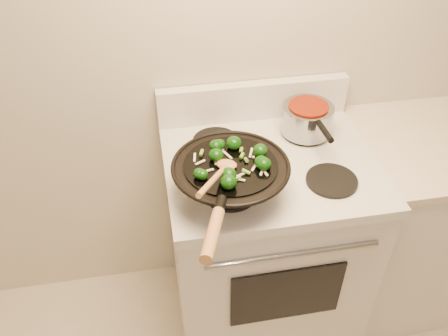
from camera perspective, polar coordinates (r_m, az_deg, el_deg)
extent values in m
plane|color=beige|center=(1.89, 10.12, 16.81)|extent=(3.50, 0.00, 3.50)
cube|color=silver|center=(2.09, 4.80, -9.57)|extent=(0.76, 0.64, 0.88)
cube|color=silver|center=(1.77, 5.60, 0.29)|extent=(0.78, 0.66, 0.04)
cube|color=silver|center=(1.95, 3.55, 8.08)|extent=(0.78, 0.05, 0.16)
cylinder|color=gray|center=(1.63, 8.29, -10.27)|extent=(0.60, 0.02, 0.02)
cube|color=black|center=(1.81, 7.55, -14.88)|extent=(0.42, 0.01, 0.28)
cylinder|color=black|center=(1.60, 0.77, -3.00)|extent=(0.18, 0.18, 0.01)
cylinder|color=black|center=(1.69, 12.82, -1.48)|extent=(0.18, 0.18, 0.01)
cylinder|color=black|center=(1.83, -0.98, 3.23)|extent=(0.18, 0.18, 0.01)
cylinder|color=black|center=(1.91, 9.75, 4.30)|extent=(0.18, 0.18, 0.01)
cube|color=white|center=(2.38, 23.26, -5.78)|extent=(0.81, 0.60, 0.88)
torus|color=black|center=(1.53, 0.81, 0.26)|extent=(0.39, 0.39, 0.01)
cylinder|color=black|center=(1.53, 0.81, 0.35)|extent=(0.31, 0.31, 0.01)
cylinder|color=black|center=(1.35, -0.44, -4.47)|extent=(0.05, 0.07, 0.04)
cylinder|color=#B77E48|center=(1.24, -1.37, -7.98)|extent=(0.10, 0.20, 0.06)
ellipsoid|color=#0C3608|center=(1.58, -0.99, 2.72)|extent=(0.04, 0.04, 0.04)
cylinder|color=#44812E|center=(1.58, -0.51, 2.44)|extent=(0.02, 0.02, 0.02)
ellipsoid|color=#0C3608|center=(1.53, -0.95, 1.58)|extent=(0.05, 0.05, 0.04)
ellipsoid|color=#0C3608|center=(1.47, -2.99, -0.67)|extent=(0.04, 0.04, 0.03)
ellipsoid|color=#0C3608|center=(1.51, 4.50, 0.78)|extent=(0.04, 0.04, 0.04)
cylinder|color=#44812E|center=(1.52, 4.97, 0.48)|extent=(0.02, 0.02, 0.01)
ellipsoid|color=#0C3608|center=(1.56, 4.38, 2.14)|extent=(0.05, 0.05, 0.04)
ellipsoid|color=#0C3608|center=(1.58, 1.19, 3.03)|extent=(0.05, 0.05, 0.04)
ellipsoid|color=#0C3608|center=(1.50, 4.82, 0.50)|extent=(0.05, 0.05, 0.04)
cylinder|color=#44812E|center=(1.51, 5.33, 0.16)|extent=(0.02, 0.02, 0.01)
ellipsoid|color=#0C3608|center=(1.43, 0.54, -1.67)|extent=(0.05, 0.05, 0.04)
ellipsoid|color=#0C3608|center=(1.46, 0.58, -0.75)|extent=(0.05, 0.05, 0.04)
ellipsoid|color=#0C3608|center=(1.58, -0.57, 2.85)|extent=(0.04, 0.04, 0.03)
cylinder|color=#44812E|center=(1.59, -0.13, 2.60)|extent=(0.02, 0.02, 0.01)
ellipsoid|color=#0C3608|center=(1.46, -2.64, -0.80)|extent=(0.04, 0.04, 0.03)
cube|color=white|center=(1.59, -0.06, 2.52)|extent=(0.02, 0.04, 0.00)
cube|color=white|center=(1.48, 2.02, -0.83)|extent=(0.05, 0.03, 0.00)
cube|color=white|center=(1.51, 3.63, 0.06)|extent=(0.03, 0.03, 0.00)
cube|color=white|center=(1.55, -3.55, 1.27)|extent=(0.01, 0.05, 0.00)
cube|color=white|center=(1.50, 4.91, -0.46)|extent=(0.01, 0.04, 0.00)
cube|color=white|center=(1.49, -2.09, -0.38)|extent=(0.05, 0.02, 0.00)
cube|color=white|center=(1.46, 1.61, -1.35)|extent=(0.05, 0.03, 0.00)
cube|color=white|center=(1.56, 0.37, 1.62)|extent=(0.03, 0.05, 0.00)
cube|color=white|center=(1.57, 3.27, 1.85)|extent=(0.02, 0.05, 0.00)
cube|color=white|center=(1.54, 4.89, 0.75)|extent=(0.04, 0.01, 0.00)
cube|color=white|center=(1.50, 4.61, -0.30)|extent=(0.03, 0.05, 0.00)
cube|color=white|center=(1.53, -2.87, 0.68)|extent=(0.04, 0.02, 0.00)
cube|color=white|center=(1.51, -0.46, 0.29)|extent=(0.03, 0.03, 0.00)
cylinder|color=olive|center=(1.56, -2.74, 1.83)|extent=(0.02, 0.01, 0.01)
cylinder|color=olive|center=(1.53, -0.63, 1.11)|extent=(0.03, 0.01, 0.02)
cylinder|color=olive|center=(1.57, 2.08, 2.16)|extent=(0.03, 0.02, 0.02)
cylinder|color=olive|center=(1.55, 2.16, 1.48)|extent=(0.02, 0.03, 0.02)
cylinder|color=olive|center=(1.48, 2.66, -0.45)|extent=(0.03, 0.01, 0.01)
cylinder|color=olive|center=(1.53, 2.68, 0.99)|extent=(0.02, 0.02, 0.02)
cylinder|color=olive|center=(1.46, 1.66, -1.17)|extent=(0.03, 0.02, 0.02)
sphere|color=beige|center=(1.55, 3.56, 1.30)|extent=(0.01, 0.01, 0.01)
sphere|color=beige|center=(1.53, -1.06, 0.84)|extent=(0.01, 0.01, 0.01)
sphere|color=beige|center=(1.56, -0.62, 1.57)|extent=(0.01, 0.01, 0.01)
ellipsoid|color=#B77E48|center=(1.51, 0.32, 0.43)|extent=(0.08, 0.08, 0.02)
cylinder|color=#B77E48|center=(1.37, -1.28, -1.41)|extent=(0.13, 0.24, 0.12)
cylinder|color=gray|center=(1.88, 9.95, 5.85)|extent=(0.20, 0.20, 0.11)
cylinder|color=maroon|center=(1.85, 10.15, 7.35)|extent=(0.15, 0.15, 0.01)
cylinder|color=black|center=(1.73, 12.01, 4.35)|extent=(0.03, 0.12, 0.02)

